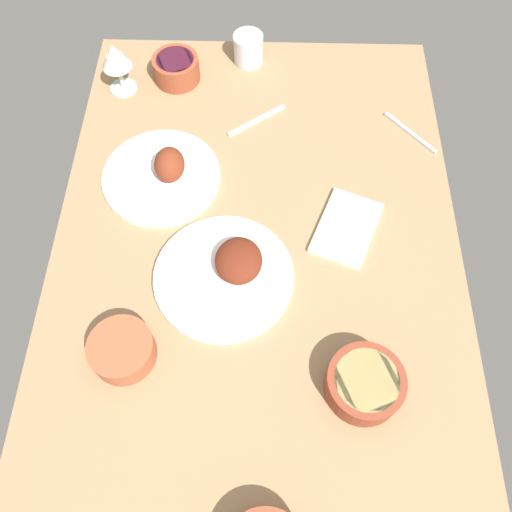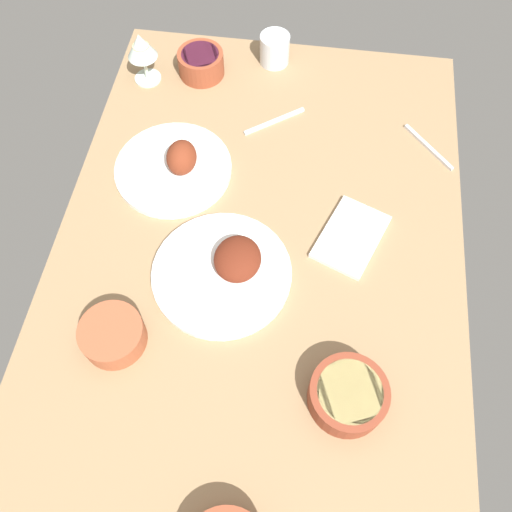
{
  "view_description": "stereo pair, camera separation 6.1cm",
  "coord_description": "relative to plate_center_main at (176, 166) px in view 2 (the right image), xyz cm",
  "views": [
    {
      "loc": [
        54.21,
        1.38,
        104.5
      ],
      "look_at": [
        0.0,
        0.0,
        6.0
      ],
      "focal_mm": 36.9,
      "sensor_mm": 36.0,
      "label": 1
    },
    {
      "loc": [
        53.71,
        7.49,
        104.5
      ],
      "look_at": [
        0.0,
        0.0,
        6.0
      ],
      "focal_mm": 36.9,
      "sensor_mm": 36.0,
      "label": 2
    }
  ],
  "objects": [
    {
      "name": "dining_table",
      "position": [
        21.53,
        22.24,
        -3.95
      ],
      "size": [
        140.0,
        90.0,
        4.0
      ],
      "primitive_type": "cube",
      "color": "#937551",
      "rests_on": "ground"
    },
    {
      "name": "plate_center_main",
      "position": [
        0.0,
        0.0,
        0.0
      ],
      "size": [
        27.82,
        27.82,
        8.88
      ],
      "color": "white",
      "rests_on": "dining_table"
    },
    {
      "name": "plate_near_viewer",
      "position": [
        25.43,
        16.45,
        -0.15
      ],
      "size": [
        29.82,
        29.82,
        6.9
      ],
      "color": "white",
      "rests_on": "dining_table"
    },
    {
      "name": "bowl_pasta",
      "position": [
        48.89,
        43.19,
        1.37
      ],
      "size": [
        14.65,
        14.65,
        6.13
      ],
      "color": "brown",
      "rests_on": "dining_table"
    },
    {
      "name": "bowl_sauce",
      "position": [
        43.42,
        -3.09,
        1.09
      ],
      "size": [
        12.71,
        12.71,
        5.58
      ],
      "color": "#A35133",
      "rests_on": "dining_table"
    },
    {
      "name": "bowl_onions",
      "position": [
        -33.46,
        -0.14,
        1.55
      ],
      "size": [
        12.06,
        12.06,
        6.48
      ],
      "color": "brown",
      "rests_on": "dining_table"
    },
    {
      "name": "wine_glass",
      "position": [
        -29.34,
        -14.08,
        7.98
      ],
      "size": [
        7.6,
        7.6,
        14.0
      ],
      "color": "silver",
      "rests_on": "dining_table"
    },
    {
      "name": "water_tumbler",
      "position": [
        -40.74,
        18.59,
        2.08
      ],
      "size": [
        7.95,
        7.95,
        8.06
      ],
      "primitive_type": "cylinder",
      "color": "silver",
      "rests_on": "dining_table"
    },
    {
      "name": "folded_napkin",
      "position": [
        13.02,
        42.3,
        -1.35
      ],
      "size": [
        21.11,
        17.74,
        1.2
      ],
      "primitive_type": "cube",
      "rotation": [
        0.0,
        0.0,
        -0.38
      ],
      "color": "white",
      "rests_on": "dining_table"
    },
    {
      "name": "fork_loose",
      "position": [
        -15.49,
        59.86,
        -1.55
      ],
      "size": [
        13.1,
        11.8,
        0.8
      ],
      "primitive_type": "cube",
      "rotation": [
        0.0,
        0.0,
        3.87
      ],
      "color": "silver",
      "rests_on": "dining_table"
    },
    {
      "name": "spoon_loose",
      "position": [
        -18.63,
        21.36,
        -1.55
      ],
      "size": [
        10.92,
        14.4,
        0.8
      ],
      "primitive_type": "cube",
      "rotation": [
        0.0,
        0.0,
        2.2
      ],
      "color": "silver",
      "rests_on": "dining_table"
    }
  ]
}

